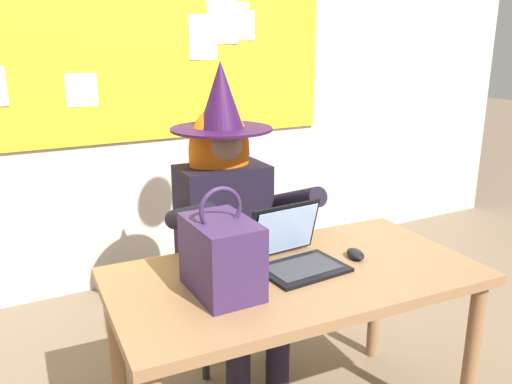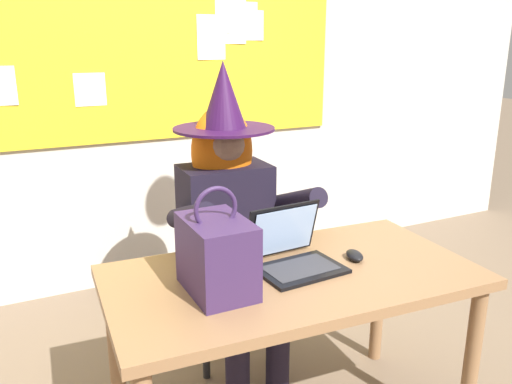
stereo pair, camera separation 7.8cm
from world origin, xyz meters
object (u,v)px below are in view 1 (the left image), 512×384
desk_main (295,293)px  chair_at_desk (220,253)px  computer_mouse (355,254)px  laptop (296,253)px  handbag (222,255)px  person_costumed (228,205)px

desk_main → chair_at_desk: chair_at_desk is taller
computer_mouse → desk_main: bearing=-166.2°
laptop → handbag: handbag is taller
person_costumed → desk_main: bearing=1.3°
person_costumed → computer_mouse: person_costumed is taller
desk_main → person_costumed: 0.63m
laptop → computer_mouse: 0.26m
desk_main → laptop: laptop is taller
handbag → laptop: bearing=9.7°
computer_mouse → person_costumed: bearing=129.0°
handbag → chair_at_desk: bearing=66.0°
computer_mouse → handbag: bearing=-164.5°
desk_main → chair_at_desk: bearing=88.7°
computer_mouse → handbag: size_ratio=0.28×
laptop → handbag: size_ratio=0.88×
chair_at_desk → person_costumed: bearing=0.8°
laptop → computer_mouse: bearing=-15.0°
laptop → chair_at_desk: bearing=87.5°
desk_main → laptop: (0.03, 0.05, 0.14)m
person_costumed → laptop: size_ratio=4.42×
laptop → computer_mouse: (0.25, -0.05, -0.03)m
desk_main → handbag: 0.38m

